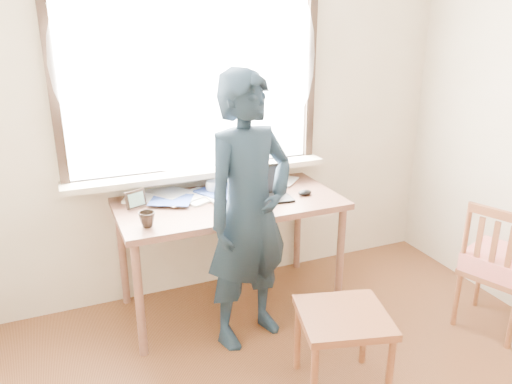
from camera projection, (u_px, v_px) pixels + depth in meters
name	position (u px, v px, depth m)	size (l,w,h in m)	color
room_shell	(374.00, 112.00, 1.83)	(3.52, 4.02, 2.61)	beige
desk	(230.00, 212.00, 3.36)	(1.49, 0.74, 0.80)	brown
laptop	(266.00, 190.00, 3.37)	(0.32, 0.27, 0.21)	black
mug_white	(214.00, 188.00, 3.44)	(0.12, 0.12, 0.09)	white
mug_dark	(147.00, 219.00, 2.91)	(0.10, 0.10, 0.09)	black
mouse	(305.00, 193.00, 3.43)	(0.10, 0.07, 0.04)	black
desk_clutter	(199.00, 195.00, 3.39)	(0.72, 0.51, 0.04)	white
book_a	(156.00, 197.00, 3.35)	(0.22, 0.29, 0.03)	white
book_b	(273.00, 180.00, 3.72)	(0.17, 0.23, 0.02)	white
picture_frame	(136.00, 200.00, 3.18)	(0.14, 0.07, 0.11)	black
work_chair	(343.00, 326.00, 2.67)	(0.56, 0.55, 0.48)	brown
side_chair	(500.00, 264.00, 3.19)	(0.51, 0.52, 0.88)	brown
person	(249.00, 213.00, 2.98)	(0.62, 0.41, 1.70)	#152330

